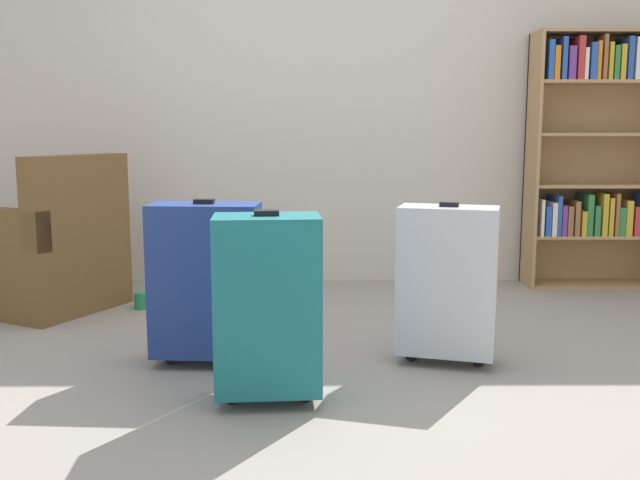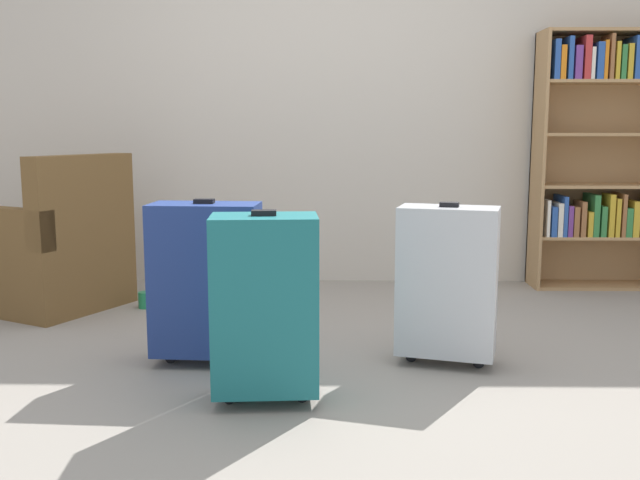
% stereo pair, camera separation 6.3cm
% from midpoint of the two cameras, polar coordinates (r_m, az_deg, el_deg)
% --- Properties ---
extents(ground_plane, '(10.40, 10.40, 0.00)m').
position_cam_midpoint_polar(ground_plane, '(3.16, -0.03, -10.44)').
color(ground_plane, gray).
extents(back_wall, '(5.94, 0.10, 2.60)m').
position_cam_midpoint_polar(back_wall, '(4.95, 0.31, 11.77)').
color(back_wall, beige).
rests_on(back_wall, ground).
extents(bookshelf, '(0.94, 0.30, 1.66)m').
position_cam_midpoint_polar(bookshelf, '(5.09, 22.13, 6.53)').
color(bookshelf, '#A87F51').
rests_on(bookshelf, ground).
extents(armchair, '(0.94, 0.94, 0.90)m').
position_cam_midpoint_polar(armchair, '(4.47, -19.96, -1.08)').
color(armchair, brown).
rests_on(armchair, ground).
extents(mug, '(0.12, 0.08, 0.10)m').
position_cam_midpoint_polar(mug, '(4.35, -13.24, -4.64)').
color(mug, '#1E7F4C').
rests_on(mug, ground).
extents(suitcase_navy_blue, '(0.49, 0.27, 0.74)m').
position_cam_midpoint_polar(suitcase_navy_blue, '(3.22, -8.46, -3.08)').
color(suitcase_navy_blue, navy).
rests_on(suitcase_navy_blue, ground).
extents(suitcase_silver, '(0.47, 0.33, 0.73)m').
position_cam_midpoint_polar(suitcase_silver, '(3.23, 10.60, -3.23)').
color(suitcase_silver, '#B7BABF').
rests_on(suitcase_silver, ground).
extents(suitcase_teal, '(0.42, 0.29, 0.74)m').
position_cam_midpoint_polar(suitcase_teal, '(2.74, -3.73, -5.08)').
color(suitcase_teal, '#19666B').
rests_on(suitcase_teal, ground).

